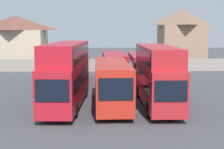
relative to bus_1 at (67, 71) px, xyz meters
name	(u,v)px	position (x,y,z in m)	size (l,w,h in m)	color
ground	(109,76)	(3.68, 17.60, -2.84)	(140.00, 140.00, 0.00)	#424247
depot_boundary_wall	(108,65)	(3.68, 22.63, -1.94)	(56.00, 0.50, 1.80)	gray
bus_1	(67,71)	(0.00, 0.00, 0.00)	(3.02, 11.74, 5.05)	#B51925
bus_2	(112,81)	(3.58, -0.33, -0.82)	(2.81, 10.60, 3.55)	red
bus_3	(157,73)	(7.20, -0.23, -0.13)	(2.55, 10.90, 4.80)	#B32126
bus_4	(75,65)	(-0.39, 12.24, -0.85)	(2.60, 11.29, 3.49)	#AF2427
bus_5	(114,65)	(4.22, 12.80, -0.93)	(2.83, 10.27, 3.33)	#AF1828
bus_6	(141,66)	(7.36, 12.25, -0.97)	(2.73, 10.76, 3.26)	#AE2323
house_terrace_left	(16,41)	(-11.40, 29.15, 1.44)	(9.85, 7.41, 8.39)	#C6B293
house_terrace_centre	(181,37)	(16.21, 29.96, 2.04)	(7.41, 7.58, 9.56)	#9E7A60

